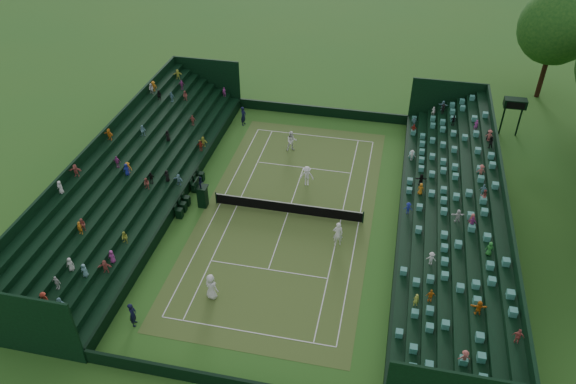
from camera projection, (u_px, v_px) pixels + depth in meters
name	position (u px, v px, depth m)	size (l,w,h in m)	color
ground	(288.00, 213.00, 43.44)	(160.00, 160.00, 0.00)	#386A21
court_surface	(288.00, 213.00, 43.44)	(12.97, 26.77, 0.01)	#2D6722
perimeter_wall_north	(322.00, 111.00, 55.64)	(17.17, 0.20, 1.00)	black
perimeter_wall_south	(227.00, 382.00, 30.64)	(17.17, 0.20, 1.00)	black
perimeter_wall_east	(399.00, 222.00, 41.70)	(0.20, 31.77, 1.00)	black
perimeter_wall_west	(184.00, 194.00, 44.58)	(0.20, 31.77, 1.00)	black
north_grandstand	(460.00, 219.00, 40.37)	(6.60, 32.00, 4.90)	black
south_grandstand	(133.00, 177.00, 44.67)	(6.60, 32.00, 4.90)	black
tennis_net	(288.00, 207.00, 43.13)	(11.67, 0.10, 1.06)	black
scoreboard_tower	(515.00, 105.00, 51.15)	(2.00, 1.00, 3.70)	black
umpire_chair	(202.00, 194.00, 43.46)	(0.88, 0.88, 2.76)	black
courtside_chairs	(191.00, 194.00, 44.73)	(0.51, 5.48, 1.10)	black
player_near_west	(211.00, 287.00, 35.80)	(0.94, 0.61, 1.92)	white
player_near_east	(338.00, 234.00, 39.90)	(0.73, 0.48, 2.00)	white
player_far_west	(292.00, 141.00, 50.18)	(0.94, 0.73, 1.93)	white
player_far_east	(307.00, 176.00, 45.91)	(1.15, 0.66, 1.77)	white
line_judge_north	(243.00, 116.00, 53.96)	(0.69, 0.46, 1.90)	black
line_judge_south	(133.00, 314.00, 34.04)	(0.65, 0.42, 1.77)	black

